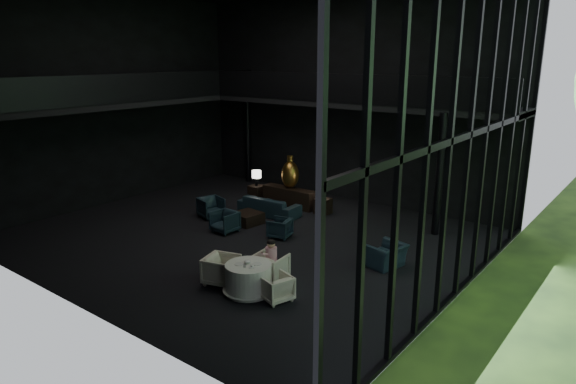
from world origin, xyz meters
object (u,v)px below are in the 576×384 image
Objects in this scene: dining_table at (249,280)px; dining_chair_west at (221,268)px; bronze_urn at (290,174)px; dining_chair_north at (270,265)px; lounge_armchair_west at (211,206)px; child at (271,251)px; table_lamp_right at (324,186)px; coffee_table at (247,218)px; side_table_right at (323,206)px; sofa at (269,201)px; lounge_armchair_south at (225,221)px; window_armchair at (386,252)px; dining_chair_east at (276,288)px; console at (289,197)px; table_lamp_left at (257,175)px; side_table_left at (257,193)px; lounge_armchair_east at (280,228)px.

dining_table is 0.92m from dining_chair_west.
dining_chair_north is (3.78, -5.79, -0.84)m from bronze_urn.
lounge_armchair_west is 1.31× the size of child.
dining_table is 1.53× the size of dining_chair_north.
coffee_table is (-1.45, -2.63, -0.86)m from table_lamp_right.
side_table_right is 2.01m from sofa.
bronze_urn is 6.83m from child.
side_table_right is 0.74× the size of lounge_armchair_south.
coffee_table is 1.03× the size of dining_chair_west.
sofa is 2.91× the size of coffee_table.
window_armchair is at bearing -132.19° from dining_chair_north.
child reaches higher than side_table_right.
lounge_armchair_south is 0.88× the size of coffee_table.
bronze_urn is 1.98× the size of dining_chair_east.
table_lamp_left is at bearing -177.07° from console.
window_armchair reaches higher than dining_chair_east.
table_lamp_left is 0.98× the size of dining_chair_east.
table_lamp_right is at bearing 1.88° from side_table_left.
sofa reaches higher than lounge_armchair_west.
console is at bearing 93.35° from coffee_table.
dining_chair_west is (0.96, -3.62, 0.12)m from lounge_armchair_east.
sofa is at bearing -138.66° from side_table_right.
bronze_urn reaches higher than side_table_left.
coffee_table is at bearing -119.18° from side_table_right.
child is (2.14, -5.62, 0.48)m from side_table_right.
lounge_armchair_west is 1.75m from lounge_armchair_south.
side_table_right is 0.68× the size of lounge_armchair_west.
bronze_urn reaches higher than child.
table_lamp_left is 0.70× the size of coffee_table.
dining_chair_east is 1.72m from dining_chair_west.
sofa is 3.29× the size of lounge_armchair_south.
child is at bearing -25.01° from lounge_armchair_south.
table_lamp_right is 1.07× the size of lounge_armchair_east.
lounge_armchair_south is at bearing 141.76° from dining_table.
dining_table is at bearing -47.53° from coffee_table.
dining_chair_east is (3.00, -6.51, -0.74)m from table_lamp_right.
side_table_left is 3.29m from table_lamp_right.
side_table_left is at bearing -46.07° from child.
coffee_table is (0.05, -1.27, -0.31)m from sofa.
dining_chair_west reaches higher than lounge_armchair_west.
side_table_left is 0.68× the size of dining_chair_west.
coffee_table is at bearing 132.47° from dining_table.
bronze_urn is 1.60× the size of lounge_armchair_south.
dining_table is at bearing -71.48° from side_table_right.
table_lamp_right reaches higher than dining_chair_north.
dining_chair_west reaches higher than side_table_right.
coffee_table is at bearing -86.65° from console.
lounge_armchair_south reaches higher than coffee_table.
dining_chair_east is at bearing 134.96° from child.
sofa is 5.98m from dining_chair_west.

